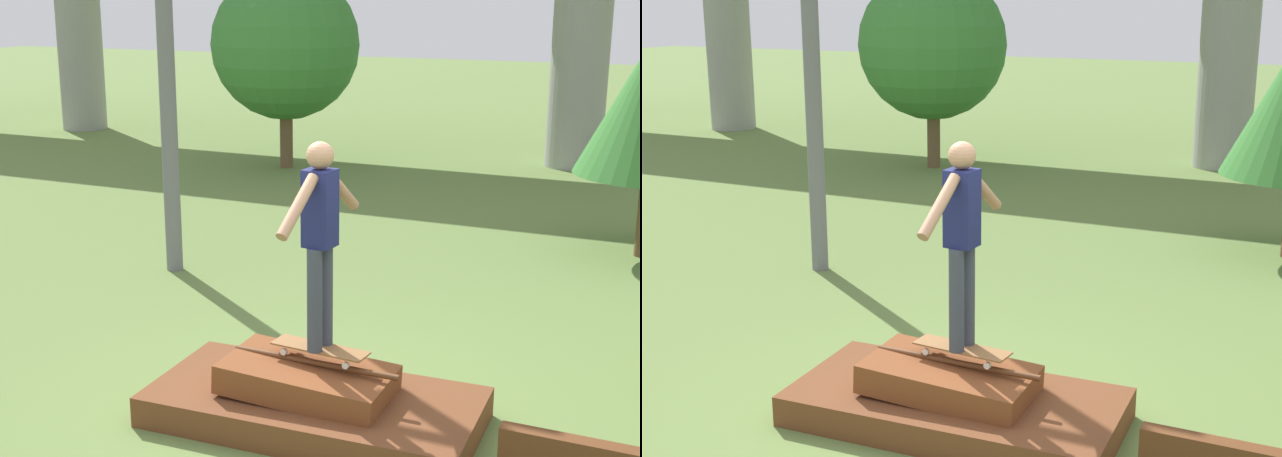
# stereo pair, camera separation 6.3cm
# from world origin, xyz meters

# --- Properties ---
(ground_plane) EXTENTS (80.00, 80.00, 0.00)m
(ground_plane) POSITION_xyz_m (0.00, 0.00, 0.00)
(ground_plane) COLOR olive
(scrap_pile) EXTENTS (2.66, 1.40, 0.53)m
(scrap_pile) POSITION_xyz_m (-0.01, -0.01, 0.18)
(scrap_pile) COLOR brown
(scrap_pile) RESTS_ON ground_plane
(skateboard) EXTENTS (0.81, 0.28, 0.09)m
(skateboard) POSITION_xyz_m (0.02, 0.06, 0.61)
(skateboard) COLOR brown
(skateboard) RESTS_ON scrap_pile
(skater) EXTENTS (0.23, 1.19, 1.64)m
(skater) POSITION_xyz_m (0.02, 0.06, 1.57)
(skater) COLOR #383D4C
(skater) RESTS_ON skateboard
(tree_behind_right) EXTENTS (2.86, 2.86, 3.81)m
(tree_behind_right) POSITION_xyz_m (-5.11, 9.57, 2.37)
(tree_behind_right) COLOR brown
(tree_behind_right) RESTS_ON ground_plane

